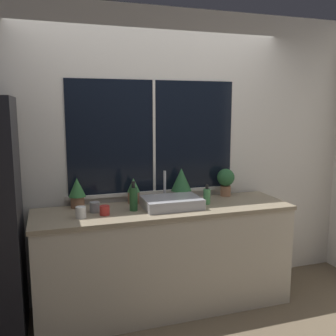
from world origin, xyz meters
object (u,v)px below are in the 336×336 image
Objects in this scene: sink at (172,202)px; potted_plant_center_right at (181,181)px; bottle_tall at (134,198)px; mug_white at (81,212)px; mug_red at (105,210)px; potted_plant_far_right at (226,180)px; soap_bottle at (207,196)px; potted_plant_far_left at (77,191)px; mug_grey at (95,207)px; potted_plant_center_left at (134,190)px.

sink is 1.66× the size of potted_plant_center_right.
bottle_tall is 0.46m from mug_white.
sink is at bearing 4.84° from mug_red.
potted_plant_far_right reaches higher than soap_bottle.
potted_plant_far_left is 0.34m from mug_white.
soap_bottle reaches higher than mug_white.
potted_plant_center_left is at bearing 27.47° from mug_grey.
potted_plant_center_right is at bearing 54.47° from sink.
sink is 0.34m from potted_plant_center_right.
potted_plant_far_left is at bearing 151.01° from bottle_tall.
mug_grey is at bearing -166.85° from potted_plant_center_right.
potted_plant_far_left is at bearing 167.99° from soap_bottle.
sink is 0.34m from soap_bottle.
potted_plant_center_right is 1.11× the size of potted_plant_far_right.
potted_plant_far_right is 3.35× the size of mug_red.
sink reaches higher than potted_plant_far_left.
potted_plant_center_right is 1.03m from mug_white.
soap_bottle is (0.16, -0.24, -0.10)m from potted_plant_center_right.
sink is 1.83× the size of potted_plant_far_right.
mug_grey is 1.07× the size of mug_red.
soap_bottle reaches higher than mug_red.
soap_bottle is 1.00m from mug_grey.
potted_plant_center_left is at bearing 0.00° from potted_plant_far_left.
mug_grey is (-0.38, -0.20, -0.08)m from potted_plant_center_left.
mug_red is at bearing -158.51° from potted_plant_center_right.
potted_plant_center_left is at bearing -180.00° from potted_plant_center_right.
potted_plant_center_left is at bearing -180.00° from potted_plant_far_right.
mug_white reaches higher than mug_red.
potted_plant_far_right is 1.29m from mug_red.
mug_white reaches higher than mug_grey.
potted_plant_center_left is (-0.28, 0.25, 0.07)m from sink.
mug_white is at bearing -161.42° from potted_plant_center_right.
soap_bottle is 0.94m from mug_red.
potted_plant_far_left is (-0.78, 0.25, 0.10)m from sink.
potted_plant_center_right reaches higher than mug_white.
potted_plant_center_left is 0.43m from mug_grey.
mug_grey reaches higher than mug_red.
sink is 0.34m from bottle_tall.
mug_white is 0.19m from mug_red.
mug_grey is (-0.32, 0.05, -0.06)m from bottle_tall.
bottle_tall is 0.27m from mug_red.
soap_bottle is (0.62, -0.24, -0.05)m from potted_plant_center_left.
potted_plant_center_right is 0.88m from mug_grey.
sink reaches higher than potted_plant_center_left.
potted_plant_far_right is at bearing 0.00° from potted_plant_center_left.
mug_white is (-1.13, -0.09, -0.03)m from soap_bottle.
bottle_tall is at bearing 178.65° from sink.
sink is 5.73× the size of mug_grey.
mug_white is at bearing -175.65° from soap_bottle.
potted_plant_far_right is at bearing 8.54° from mug_grey.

